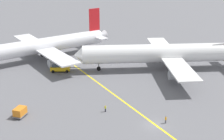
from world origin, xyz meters
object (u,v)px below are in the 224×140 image
(gse_container_dolly_flat, at_px, (20,112))
(pushback_tug, at_px, (60,68))
(airliner_at_gate_left, at_px, (37,47))
(ground_crew_marshaller_foreground, at_px, (105,108))
(airliner_being_pushed, at_px, (163,53))
(ground_crew_wing_walker_right, at_px, (166,120))

(gse_container_dolly_flat, bearing_deg, pushback_tug, 57.58)
(airliner_at_gate_left, xyz_separation_m, ground_crew_marshaller_foreground, (7.06, -43.47, -4.08))
(airliner_being_pushed, xyz_separation_m, ground_crew_marshaller_foreground, (-27.60, -18.90, -4.36))
(airliner_at_gate_left, xyz_separation_m, ground_crew_wing_walker_right, (16.88, -53.55, -4.06))
(pushback_tug, bearing_deg, airliner_being_pushed, -20.22)
(gse_container_dolly_flat, xyz_separation_m, ground_crew_wing_walker_right, (28.17, -15.72, -0.30))
(airliner_being_pushed, distance_m, pushback_tug, 32.66)
(airliner_being_pushed, bearing_deg, gse_container_dolly_flat, -163.91)
(gse_container_dolly_flat, bearing_deg, ground_crew_wing_walker_right, -29.17)
(airliner_at_gate_left, xyz_separation_m, airliner_being_pushed, (34.67, -24.57, 0.28))
(pushback_tug, distance_m, ground_crew_marshaller_foreground, 30.23)
(airliner_being_pushed, bearing_deg, ground_crew_wing_walker_right, -121.53)
(ground_crew_wing_walker_right, bearing_deg, airliner_at_gate_left, 107.50)
(airliner_being_pushed, xyz_separation_m, ground_crew_wing_walker_right, (-17.78, -28.98, -4.34))
(pushback_tug, bearing_deg, ground_crew_marshaller_foreground, -84.67)
(pushback_tug, height_order, ground_crew_marshaller_foreground, pushback_tug)
(ground_crew_marshaller_foreground, relative_size, ground_crew_wing_walker_right, 0.97)
(airliner_at_gate_left, bearing_deg, gse_container_dolly_flat, -106.61)
(airliner_at_gate_left, relative_size, airliner_being_pushed, 1.05)
(ground_crew_wing_walker_right, bearing_deg, gse_container_dolly_flat, 150.83)
(airliner_at_gate_left, bearing_deg, ground_crew_wing_walker_right, -72.50)
(pushback_tug, bearing_deg, gse_container_dolly_flat, -122.42)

